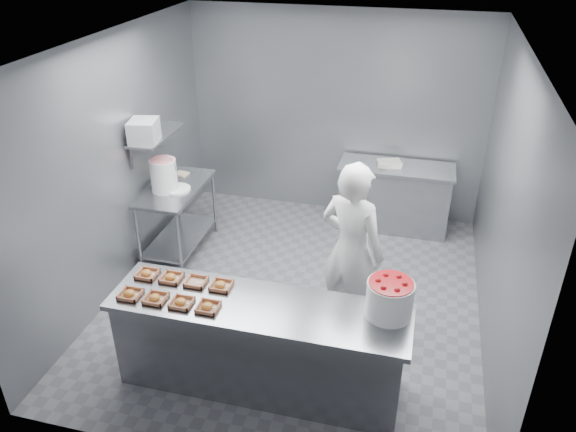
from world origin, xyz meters
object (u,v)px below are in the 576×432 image
object	(u,v)px
strawberry_tub	(390,298)
tray_1	(155,298)
tray_4	(147,274)
tray_0	(130,294)
tray_6	(196,282)
appliance	(144,131)
tray_2	(181,302)
tray_5	(171,278)
prep_table	(177,209)
tray_3	(208,307)
tray_7	(221,285)
service_counter	(260,345)
back_counter	(394,197)
glaze_bucket	(164,175)
worker	(352,251)

from	to	relation	value
strawberry_tub	tray_1	bearing A→B (deg)	-171.03
tray_1	tray_4	xyz separation A→B (m)	(-0.24, 0.32, 0.00)
tray_0	tray_4	xyz separation A→B (m)	(0.00, 0.32, 0.00)
tray_6	appliance	world-z (taller)	appliance
tray_2	tray_5	world-z (taller)	same
tray_4	appliance	bearing A→B (deg)	114.85
prep_table	tray_3	distance (m)	2.48
tray_2	tray_6	bearing A→B (deg)	89.45
appliance	tray_2	bearing A→B (deg)	-68.95
tray_2	tray_3	world-z (taller)	same
prep_table	tray_7	xyz separation A→B (m)	(1.26, -1.79, 0.33)
tray_2	tray_3	xyz separation A→B (m)	(0.24, 0.00, 0.00)
appliance	prep_table	bearing A→B (deg)	45.75
tray_3	tray_4	xyz separation A→B (m)	(-0.72, 0.32, 0.00)
tray_3	tray_5	size ratio (longest dim) A/B	1.00
tray_5	tray_7	xyz separation A→B (m)	(0.48, 0.00, 0.00)
service_counter	prep_table	distance (m)	2.56
back_counter	tray_4	distance (m)	3.72
glaze_bucket	tray_2	bearing A→B (deg)	-61.40
tray_2	appliance	xyz separation A→B (m)	(-1.19, 1.84, 0.77)
tray_7	worker	distance (m)	1.33
tray_5	glaze_bucket	distance (m)	1.89
prep_table	tray_1	distance (m)	2.27
tray_4	tray_7	size ratio (longest dim) A/B	1.00
service_counter	prep_table	bearing A→B (deg)	130.24
tray_7	appliance	size ratio (longest dim) A/B	0.56
tray_1	tray_2	bearing A→B (deg)	0.00
glaze_bucket	appliance	size ratio (longest dim) A/B	1.42
tray_3	service_counter	bearing A→B (deg)	21.91
tray_0	appliance	distance (m)	2.12
tray_6	prep_table	bearing A→B (deg)	119.64
prep_table	tray_3	world-z (taller)	tray_3
service_counter	tray_0	xyz separation A→B (m)	(-1.11, -0.16, 0.47)
back_counter	tray_3	xyz separation A→B (m)	(-1.29, -3.41, 0.47)
service_counter	worker	xyz separation A→B (m)	(0.65, 0.99, 0.48)
glaze_bucket	service_counter	bearing A→B (deg)	-46.85
back_counter	glaze_bucket	xyz separation A→B (m)	(-2.62, -1.41, 0.65)
service_counter	tray_0	bearing A→B (deg)	-171.91
tray_5	worker	distance (m)	1.73
strawberry_tub	appliance	bearing A→B (deg)	152.13
tray_2	glaze_bucket	size ratio (longest dim) A/B	0.39
tray_6	glaze_bucket	distance (m)	2.01
tray_5	tray_1	bearing A→B (deg)	-90.00
tray_2	appliance	distance (m)	2.32
tray_6	strawberry_tub	size ratio (longest dim) A/B	0.48
back_counter	appliance	distance (m)	3.37
tray_2	tray_1	bearing A→B (deg)	180.00
service_counter	tray_3	distance (m)	0.63
worker	tray_3	bearing A→B (deg)	69.65
tray_1	tray_4	bearing A→B (deg)	127.15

